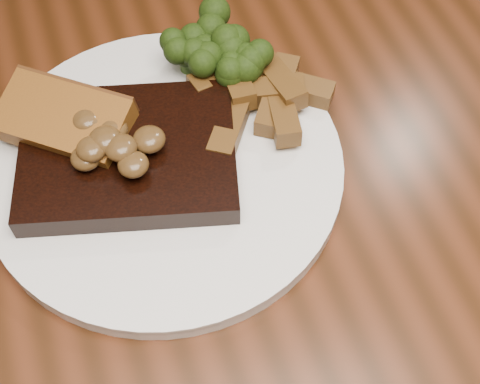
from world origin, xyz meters
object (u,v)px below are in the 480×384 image
object	(u,v)px
plate	(165,168)
potato_wedges	(251,115)
chair_far	(164,0)
steak	(129,156)
dining_table	(236,251)
garlic_bread	(69,135)

from	to	relation	value
plate	potato_wedges	bearing A→B (deg)	11.41
plate	chair_far	bearing A→B (deg)	77.58
chair_far	plate	size ratio (longest dim) A/B	2.88
chair_far	steak	distance (m)	0.61
chair_far	potato_wedges	distance (m)	0.59
dining_table	garlic_bread	bearing A→B (deg)	141.67
chair_far	garlic_bread	bearing A→B (deg)	72.23
plate	garlic_bread	xyz separation A→B (m)	(-0.07, 0.05, 0.02)
chair_far	steak	size ratio (longest dim) A/B	4.97
dining_table	chair_far	distance (m)	0.60
dining_table	chair_far	world-z (taller)	chair_far
chair_far	potato_wedges	xyz separation A→B (m)	(-0.03, -0.50, 0.30)
chair_far	potato_wedges	world-z (taller)	chair_far
potato_wedges	garlic_bread	bearing A→B (deg)	168.96
plate	potato_wedges	distance (m)	0.09
plate	dining_table	bearing A→B (deg)	-44.15
steak	potato_wedges	distance (m)	0.11
steak	potato_wedges	world-z (taller)	steak
steak	garlic_bread	size ratio (longest dim) A/B	1.64
dining_table	steak	distance (m)	0.15
dining_table	steak	world-z (taller)	steak
dining_table	chair_far	xyz separation A→B (m)	(0.07, 0.57, -0.18)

